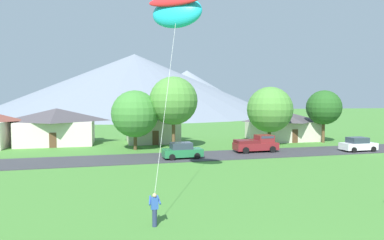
{
  "coord_description": "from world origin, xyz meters",
  "views": [
    {
      "loc": [
        -6.96,
        -8.91,
        6.27
      ],
      "look_at": [
        0.03,
        19.3,
        4.49
      ],
      "focal_mm": 30.49,
      "sensor_mm": 36.0,
      "label": 1
    }
  ],
  "objects_px": {
    "house_rightmost": "(57,126)",
    "parked_car_white_west_end": "(358,145)",
    "tree_near_left": "(324,108)",
    "tree_left_of_center": "(270,110)",
    "tree_right_of_center": "(135,114)",
    "kite_flyer_with_kite": "(176,13)",
    "tree_center": "(173,101)",
    "parked_car_green_mid_west": "(182,151)",
    "house_leftmost": "(152,123)",
    "house_left_center": "(282,125)",
    "pickup_truck_maroon_west_side": "(257,144)"
  },
  "relations": [
    {
      "from": "house_rightmost",
      "to": "parked_car_white_west_end",
      "type": "distance_m",
      "value": 39.96
    },
    {
      "from": "tree_near_left",
      "to": "tree_left_of_center",
      "type": "xyz_separation_m",
      "value": [
        -9.06,
        -0.67,
        -0.22
      ]
    },
    {
      "from": "tree_near_left",
      "to": "tree_right_of_center",
      "type": "bearing_deg",
      "value": -178.94
    },
    {
      "from": "parked_car_white_west_end",
      "to": "kite_flyer_with_kite",
      "type": "height_order",
      "value": "kite_flyer_with_kite"
    },
    {
      "from": "tree_center",
      "to": "parked_car_green_mid_west",
      "type": "height_order",
      "value": "tree_center"
    },
    {
      "from": "tree_center",
      "to": "parked_car_white_west_end",
      "type": "xyz_separation_m",
      "value": [
        21.38,
        -7.46,
        -5.3
      ]
    },
    {
      "from": "tree_right_of_center",
      "to": "parked_car_white_west_end",
      "type": "relative_size",
      "value": 1.77
    },
    {
      "from": "house_rightmost",
      "to": "kite_flyer_with_kite",
      "type": "distance_m",
      "value": 31.79
    },
    {
      "from": "parked_car_green_mid_west",
      "to": "tree_center",
      "type": "bearing_deg",
      "value": 86.72
    },
    {
      "from": "house_leftmost",
      "to": "kite_flyer_with_kite",
      "type": "height_order",
      "value": "kite_flyer_with_kite"
    },
    {
      "from": "house_left_center",
      "to": "tree_right_of_center",
      "type": "bearing_deg",
      "value": -167.59
    },
    {
      "from": "house_left_center",
      "to": "house_rightmost",
      "type": "bearing_deg",
      "value": 175.01
    },
    {
      "from": "tree_near_left",
      "to": "tree_center",
      "type": "xyz_separation_m",
      "value": [
        -22.66,
        -1.04,
        1.0
      ]
    },
    {
      "from": "house_rightmost",
      "to": "tree_center",
      "type": "relative_size",
      "value": 1.15
    },
    {
      "from": "house_leftmost",
      "to": "tree_center",
      "type": "height_order",
      "value": "tree_center"
    },
    {
      "from": "pickup_truck_maroon_west_side",
      "to": "tree_center",
      "type": "bearing_deg",
      "value": 151.48
    },
    {
      "from": "house_leftmost",
      "to": "tree_left_of_center",
      "type": "bearing_deg",
      "value": -26.57
    },
    {
      "from": "house_leftmost",
      "to": "house_left_center",
      "type": "height_order",
      "value": "house_leftmost"
    },
    {
      "from": "tree_center",
      "to": "kite_flyer_with_kite",
      "type": "distance_m",
      "value": 20.59
    },
    {
      "from": "tree_near_left",
      "to": "tree_center",
      "type": "bearing_deg",
      "value": -177.38
    },
    {
      "from": "pickup_truck_maroon_west_side",
      "to": "house_leftmost",
      "type": "bearing_deg",
      "value": 129.99
    },
    {
      "from": "tree_right_of_center",
      "to": "parked_car_green_mid_west",
      "type": "relative_size",
      "value": 1.75
    },
    {
      "from": "house_leftmost",
      "to": "tree_near_left",
      "type": "bearing_deg",
      "value": -16.01
    },
    {
      "from": "tree_center",
      "to": "house_leftmost",
      "type": "bearing_deg",
      "value": 102.21
    },
    {
      "from": "tree_right_of_center",
      "to": "kite_flyer_with_kite",
      "type": "relative_size",
      "value": 0.57
    },
    {
      "from": "parked_car_green_mid_west",
      "to": "kite_flyer_with_kite",
      "type": "relative_size",
      "value": 0.33
    },
    {
      "from": "house_leftmost",
      "to": "pickup_truck_maroon_west_side",
      "type": "bearing_deg",
      "value": -50.01
    },
    {
      "from": "tree_near_left",
      "to": "tree_right_of_center",
      "type": "xyz_separation_m",
      "value": [
        -27.46,
        -0.51,
        -0.63
      ]
    },
    {
      "from": "house_rightmost",
      "to": "tree_right_of_center",
      "type": "bearing_deg",
      "value": -37.73
    },
    {
      "from": "pickup_truck_maroon_west_side",
      "to": "tree_left_of_center",
      "type": "bearing_deg",
      "value": 50.55
    },
    {
      "from": "house_rightmost",
      "to": "tree_left_of_center",
      "type": "relative_size",
      "value": 1.31
    },
    {
      "from": "tree_left_of_center",
      "to": "kite_flyer_with_kite",
      "type": "distance_m",
      "value": 27.07
    },
    {
      "from": "parked_car_white_west_end",
      "to": "pickup_truck_maroon_west_side",
      "type": "distance_m",
      "value": 12.43
    },
    {
      "from": "tree_right_of_center",
      "to": "kite_flyer_with_kite",
      "type": "xyz_separation_m",
      "value": [
        1.36,
        -20.0,
        7.38
      ]
    },
    {
      "from": "house_left_center",
      "to": "kite_flyer_with_kite",
      "type": "bearing_deg",
      "value": -131.03
    },
    {
      "from": "tree_near_left",
      "to": "tree_left_of_center",
      "type": "relative_size",
      "value": 0.95
    },
    {
      "from": "tree_left_of_center",
      "to": "kite_flyer_with_kite",
      "type": "xyz_separation_m",
      "value": [
        -17.04,
        -19.84,
        6.97
      ]
    },
    {
      "from": "tree_left_of_center",
      "to": "tree_center",
      "type": "distance_m",
      "value": 13.66
    },
    {
      "from": "tree_left_of_center",
      "to": "tree_center",
      "type": "relative_size",
      "value": 0.88
    },
    {
      "from": "tree_near_left",
      "to": "house_leftmost",
      "type": "bearing_deg",
      "value": 163.99
    },
    {
      "from": "pickup_truck_maroon_west_side",
      "to": "parked_car_white_west_end",
      "type": "bearing_deg",
      "value": -11.42
    },
    {
      "from": "house_left_center",
      "to": "pickup_truck_maroon_west_side",
      "type": "distance_m",
      "value": 14.14
    },
    {
      "from": "parked_car_green_mid_west",
      "to": "pickup_truck_maroon_west_side",
      "type": "distance_m",
      "value": 9.83
    },
    {
      "from": "tree_right_of_center",
      "to": "pickup_truck_maroon_west_side",
      "type": "xyz_separation_m",
      "value": [
        13.99,
        -5.53,
        -3.48
      ]
    },
    {
      "from": "tree_near_left",
      "to": "tree_left_of_center",
      "type": "height_order",
      "value": "tree_left_of_center"
    },
    {
      "from": "tree_center",
      "to": "pickup_truck_maroon_west_side",
      "type": "bearing_deg",
      "value": -28.52
    },
    {
      "from": "tree_right_of_center",
      "to": "parked_car_white_west_end",
      "type": "distance_m",
      "value": 27.61
    },
    {
      "from": "tree_center",
      "to": "parked_car_green_mid_west",
      "type": "xyz_separation_m",
      "value": [
        -0.41,
        -7.09,
        -5.3
      ]
    },
    {
      "from": "house_rightmost",
      "to": "tree_left_of_center",
      "type": "bearing_deg",
      "value": -15.9
    },
    {
      "from": "house_rightmost",
      "to": "tree_right_of_center",
      "type": "distance_m",
      "value": 13.27
    }
  ]
}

